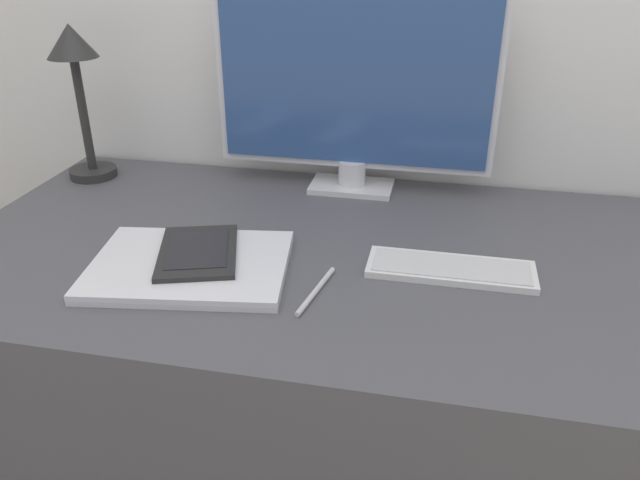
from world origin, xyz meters
The scene contains 7 objects.
desk centered at (0.00, 0.17, 0.35)m, with size 1.49×0.75×0.71m.
monitor centered at (-0.05, 0.47, 0.93)m, with size 0.60×0.11×0.42m.
keyboard centered at (0.18, 0.12, 0.72)m, with size 0.28×0.10×0.01m.
laptop centered at (-0.26, 0.04, 0.72)m, with size 0.36×0.29×0.02m.
ereader centered at (-0.25, 0.06, 0.73)m, with size 0.18×0.22×0.01m.
desk_lamp centered at (-0.66, 0.42, 0.95)m, with size 0.11×0.11×0.34m.
pen centered at (-0.03, 0.01, 0.71)m, with size 0.04×0.15×0.01m.
Camera 1 is at (0.15, -0.82, 1.24)m, focal length 35.00 mm.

